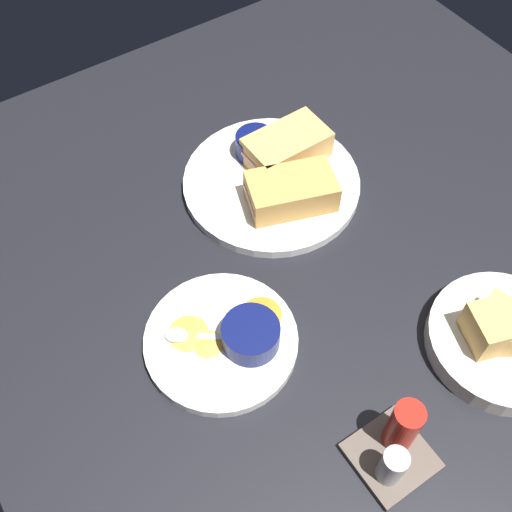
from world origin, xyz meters
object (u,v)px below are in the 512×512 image
object	(u,v)px
plate_sandwich_main	(271,183)
sandwich_half_far	(287,147)
spoon_by_dark_ramekin	(275,171)
plate_chips_companion	(221,341)
ramekin_light_gravy	(251,334)
sandwich_half_near	(291,191)
bread_basket_rear	(501,337)
spoon_by_gravy_ramekin	(186,336)
condiment_caddy	(397,445)
ramekin_dark_sauce	(255,144)

from	to	relation	value
plate_sandwich_main	sandwich_half_far	bearing A→B (deg)	-150.80
spoon_by_dark_ramekin	plate_chips_companion	distance (cm)	30.32
plate_sandwich_main	spoon_by_dark_ramekin	size ratio (longest dim) A/B	2.81
ramekin_light_gravy	plate_chips_companion	bearing A→B (deg)	-39.81
sandwich_half_near	bread_basket_rear	xyz separation A→B (cm)	(-9.21, 34.40, -1.64)
sandwich_half_near	spoon_by_gravy_ramekin	bearing A→B (deg)	24.46
sandwich_half_far	condiment_caddy	distance (cm)	48.54
sandwich_half_near	plate_sandwich_main	bearing A→B (deg)	-90.80
spoon_by_gravy_ramekin	bread_basket_rear	size ratio (longest dim) A/B	0.45
spoon_by_dark_ramekin	bread_basket_rear	size ratio (longest dim) A/B	0.50
plate_chips_companion	bread_basket_rear	distance (cm)	36.65
plate_sandwich_main	bread_basket_rear	size ratio (longest dim) A/B	1.41
ramekin_dark_sauce	spoon_by_dark_ramekin	xyz separation A→B (cm)	(-0.29, 5.26, -1.66)
sandwich_half_far	plate_chips_companion	size ratio (longest dim) A/B	0.66
bread_basket_rear	ramekin_dark_sauce	bearing A→B (deg)	-80.03
sandwich_half_near	sandwich_half_far	xyz separation A→B (cm)	(-4.70, -7.88, 0.00)
spoon_by_dark_ramekin	sandwich_half_far	bearing A→B (deg)	-153.02
condiment_caddy	plate_sandwich_main	bearing A→B (deg)	-105.45
ramekin_dark_sauce	spoon_by_gravy_ramekin	size ratio (longest dim) A/B	0.73
spoon_by_dark_ramekin	condiment_caddy	size ratio (longest dim) A/B	1.04
plate_sandwich_main	sandwich_half_near	bearing A→B (deg)	89.20
plate_sandwich_main	bread_basket_rear	distance (cm)	40.76
plate_chips_companion	bread_basket_rear	xyz separation A→B (cm)	(-30.38, 20.44, 1.56)
sandwich_half_far	ramekin_dark_sauce	size ratio (longest dim) A/B	2.09
plate_chips_companion	condiment_caddy	size ratio (longest dim) A/B	2.15
plate_sandwich_main	condiment_caddy	xyz separation A→B (cm)	(11.90, 43.05, 2.61)
ramekin_light_gravy	bread_basket_rear	bearing A→B (deg)	146.78
ramekin_dark_sauce	plate_chips_companion	xyz separation A→B (cm)	(22.31, 25.43, -2.83)
sandwich_half_far	plate_chips_companion	xyz separation A→B (cm)	(25.86, 21.83, -3.20)
spoon_by_dark_ramekin	condiment_caddy	bearing A→B (deg)	73.22
spoon_by_dark_ramekin	plate_chips_companion	size ratio (longest dim) A/B	0.48
plate_sandwich_main	sandwich_half_far	xyz separation A→B (cm)	(-4.62, -2.58, 3.20)
plate_chips_companion	plate_sandwich_main	bearing A→B (deg)	-137.82
plate_sandwich_main	condiment_caddy	distance (cm)	44.74
plate_sandwich_main	spoon_by_gravy_ramekin	world-z (taller)	spoon_by_gravy_ramekin
plate_sandwich_main	spoon_by_dark_ramekin	distance (cm)	2.01
spoon_by_gravy_ramekin	ramekin_dark_sauce	bearing A→B (deg)	-138.74
sandwich_half_far	spoon_by_gravy_ramekin	xyz separation A→B (cm)	(29.50, 19.16, -2.04)
ramekin_light_gravy	sandwich_half_near	bearing A→B (deg)	-137.62
sandwich_half_far	ramekin_dark_sauce	distance (cm)	5.07
sandwich_half_far	spoon_by_dark_ramekin	xyz separation A→B (cm)	(3.26, 1.66, -2.04)
spoon_by_gravy_ramekin	spoon_by_dark_ramekin	bearing A→B (deg)	-146.29
sandwich_half_far	plate_chips_companion	world-z (taller)	sandwich_half_far
ramekin_dark_sauce	condiment_caddy	size ratio (longest dim) A/B	0.67
plate_sandwich_main	ramekin_light_gravy	bearing A→B (deg)	50.20
ramekin_light_gravy	condiment_caddy	bearing A→B (deg)	106.44
sandwich_half_far	ramekin_light_gravy	world-z (taller)	sandwich_half_far
plate_chips_companion	spoon_by_gravy_ramekin	distance (cm)	4.66
sandwich_half_near	spoon_by_gravy_ramekin	xyz separation A→B (cm)	(24.80, 11.29, -2.04)
condiment_caddy	sandwich_half_far	bearing A→B (deg)	-109.90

